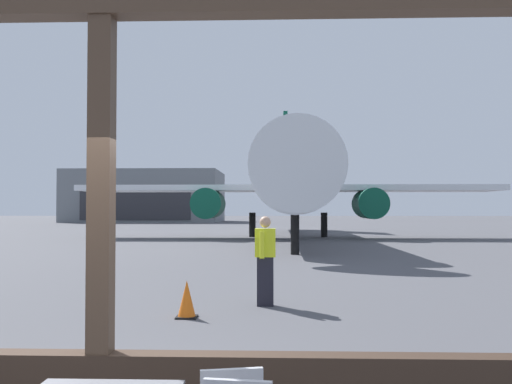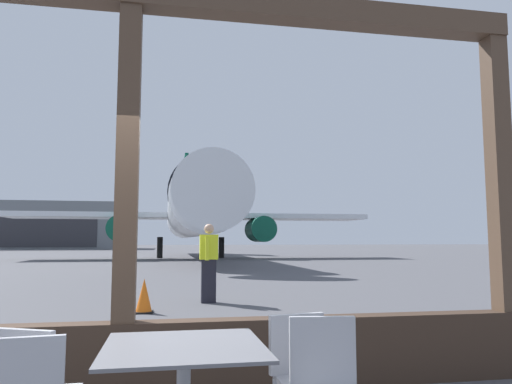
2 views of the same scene
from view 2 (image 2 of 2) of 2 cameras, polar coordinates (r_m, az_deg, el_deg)
ground_plane at (r=44.53m, az=-11.06°, el=-7.42°), size 220.00×220.00×0.00m
window_frame at (r=4.52m, az=-15.22°, el=-5.84°), size 7.88×0.24×3.81m
cafe_chair_window_right at (r=3.35m, az=5.75°, el=-20.19°), size 0.45×0.45×0.87m
cafe_chair_aisle_right at (r=3.03m, az=8.31°, el=-21.64°), size 0.43×0.43×0.91m
airplane at (r=36.66m, az=-7.52°, el=-2.38°), size 26.89×33.88×10.39m
ground_crew_worker at (r=10.86m, az=-5.63°, el=-8.21°), size 0.40×0.56×1.74m
traffic_cone at (r=9.60m, az=-13.13°, el=-11.97°), size 0.36×0.36×0.65m
distant_hangar at (r=85.47m, az=-22.64°, el=-3.78°), size 21.47×14.60×7.35m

